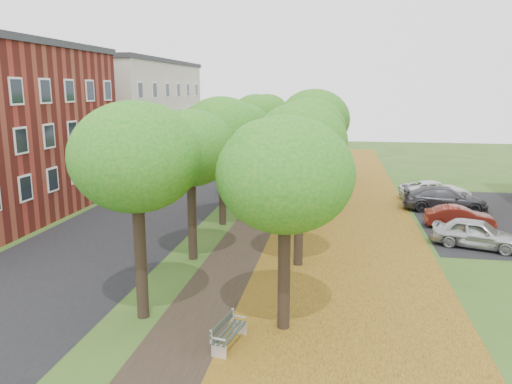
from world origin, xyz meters
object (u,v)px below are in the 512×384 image
at_px(car_silver, 477,233).
at_px(car_red, 459,217).
at_px(bench, 228,332).
at_px(car_grey, 445,199).
at_px(car_white, 435,191).

xyz_separation_m(car_silver, car_red, (0.00, 3.55, -0.10)).
height_order(bench, car_grey, car_grey).
bearing_deg(car_silver, bench, 158.10).
distance_m(car_silver, car_white, 10.74).
relative_size(car_red, car_grey, 0.71).
distance_m(car_silver, car_red, 3.55).
bearing_deg(car_silver, car_white, 19.44).
xyz_separation_m(bench, car_white, (9.93, 22.02, 0.26)).
relative_size(car_grey, car_white, 1.07).
distance_m(bench, car_grey, 21.35).
xyz_separation_m(bench, car_grey, (9.93, 18.89, 0.34)).
xyz_separation_m(car_silver, car_grey, (0.00, 7.61, 0.04)).
distance_m(car_red, car_white, 7.19).
bearing_deg(car_white, car_silver, 168.14).
relative_size(bench, car_silver, 0.42).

